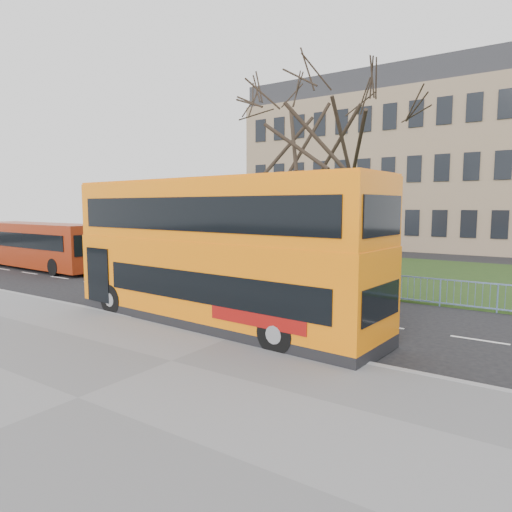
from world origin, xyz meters
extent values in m
plane|color=black|center=(0.00, 0.00, 0.00)|extent=(120.00, 120.00, 0.00)
cube|color=slate|center=(0.00, -6.75, 0.06)|extent=(80.00, 10.50, 0.12)
cube|color=gray|center=(0.00, -1.55, 0.07)|extent=(80.00, 0.20, 0.14)
cube|color=#1B3513|center=(0.00, 14.30, 0.04)|extent=(80.00, 15.40, 0.08)
cube|color=#8A7158|center=(-5.00, 35.00, 7.00)|extent=(30.00, 15.00, 14.00)
cube|color=orange|center=(-1.47, -0.50, 1.44)|extent=(11.42, 3.46, 2.09)
cube|color=orange|center=(-1.47, -0.50, 2.66)|extent=(11.42, 3.46, 0.36)
cube|color=orange|center=(-1.47, -0.50, 3.78)|extent=(11.36, 3.40, 1.88)
cube|color=black|center=(-0.92, -1.89, 1.52)|extent=(8.67, 0.64, 0.91)
cube|color=black|center=(-1.56, -1.83, 3.69)|extent=(10.34, 0.76, 1.02)
cylinder|color=black|center=(-5.57, -1.43, 0.56)|extent=(1.13, 0.38, 1.12)
cylinder|color=black|center=(1.71, -1.94, 0.56)|extent=(1.13, 0.38, 1.12)
cube|color=maroon|center=(-19.27, 4.00, 1.52)|extent=(10.88, 2.83, 2.65)
cube|color=black|center=(-19.31, 2.75, 1.87)|extent=(9.33, 0.37, 0.88)
cylinder|color=black|center=(-15.87, 2.75, 0.49)|extent=(0.99, 0.29, 0.98)
camera|label=1|loc=(7.84, -12.00, 3.94)|focal=32.00mm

